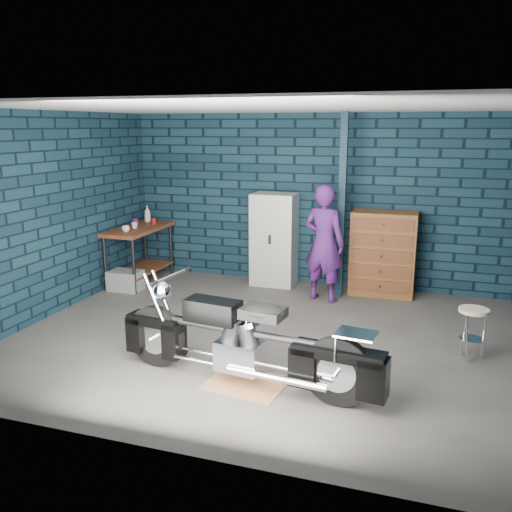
{
  "coord_description": "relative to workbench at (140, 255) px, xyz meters",
  "views": [
    {
      "loc": [
        1.8,
        -5.89,
        2.5
      ],
      "look_at": [
        -0.23,
        0.3,
        0.93
      ],
      "focal_mm": 38.0,
      "sensor_mm": 36.0,
      "label": 1
    }
  ],
  "objects": [
    {
      "name": "ground",
      "position": [
        2.68,
        -1.69,
        -0.46
      ],
      "size": [
        6.0,
        6.0,
        0.0
      ],
      "primitive_type": "plane",
      "color": "#54514E",
      "rests_on": "ground"
    },
    {
      "name": "tool_chest",
      "position": [
        3.83,
        0.54,
        0.18
      ],
      "size": [
        0.95,
        0.53,
        1.27
      ],
      "primitive_type": "cube",
      "color": "brown",
      "rests_on": "ground"
    },
    {
      "name": "motorcycle",
      "position": [
        2.85,
        -2.92,
        0.06
      ],
      "size": [
        2.42,
        0.93,
        1.04
      ],
      "primitive_type": null,
      "rotation": [
        0.0,
        0.0,
        -0.12
      ],
      "color": "black",
      "rests_on": "ground"
    },
    {
      "name": "person",
      "position": [
        3.04,
        -0.03,
        0.4
      ],
      "size": [
        0.71,
        0.56,
        1.71
      ],
      "primitive_type": "imported",
      "rotation": [
        0.0,
        0.0,
        2.87
      ],
      "color": "#4A1B67",
      "rests_on": "ground"
    },
    {
      "name": "locker",
      "position": [
        2.12,
        0.54,
        0.28
      ],
      "size": [
        0.69,
        0.49,
        1.47
      ],
      "primitive_type": "cube",
      "color": "beige",
      "rests_on": "ground"
    },
    {
      "name": "support_post",
      "position": [
        3.23,
        0.26,
        0.9
      ],
      "size": [
        0.1,
        0.1,
        2.7
      ],
      "primitive_type": "cube",
      "color": "#112737",
      "rests_on": "ground"
    },
    {
      "name": "room_walls",
      "position": [
        2.68,
        -1.14,
        1.45
      ],
      "size": [
        6.02,
        5.01,
        2.71
      ],
      "color": "#0E212F",
      "rests_on": "ground"
    },
    {
      "name": "cup_b",
      "position": [
        0.0,
        -0.12,
        0.5
      ],
      "size": [
        0.13,
        0.13,
        0.1
      ],
      "primitive_type": "imported",
      "rotation": [
        0.0,
        0.0,
        0.37
      ],
      "color": "beige",
      "rests_on": "workbench"
    },
    {
      "name": "shop_stool",
      "position": [
        4.99,
        -1.58,
        -0.16
      ],
      "size": [
        0.34,
        0.34,
        0.58
      ],
      "primitive_type": null,
      "rotation": [
        0.0,
        0.0,
        0.07
      ],
      "color": "beige",
      "rests_on": "ground"
    },
    {
      "name": "drip_mat",
      "position": [
        2.85,
        -2.92,
        -0.45
      ],
      "size": [
        0.82,
        0.66,
        0.01
      ],
      "primitive_type": "cube",
      "rotation": [
        0.0,
        0.0,
        -0.12
      ],
      "color": "#996E43",
      "rests_on": "ground"
    },
    {
      "name": "workbench",
      "position": [
        0.0,
        0.0,
        0.0
      ],
      "size": [
        0.6,
        1.4,
        0.91
      ],
      "primitive_type": "cube",
      "color": "brown",
      "rests_on": "ground"
    },
    {
      "name": "mug_purple",
      "position": [
        -0.11,
        0.09,
        0.52
      ],
      "size": [
        0.11,
        0.11,
        0.12
      ],
      "primitive_type": "cylinder",
      "rotation": [
        0.0,
        0.0,
        -0.35
      ],
      "color": "#4C175E",
      "rests_on": "workbench"
    },
    {
      "name": "storage_bin",
      "position": [
        0.02,
        -0.5,
        -0.3
      ],
      "size": [
        0.49,
        0.35,
        0.31
      ],
      "primitive_type": "cube",
      "color": "gray",
      "rests_on": "ground"
    },
    {
      "name": "mug_red",
      "position": [
        0.11,
        0.32,
        0.51
      ],
      "size": [
        0.08,
        0.08,
        0.1
      ],
      "primitive_type": "cylinder",
      "rotation": [
        0.0,
        0.0,
        -0.12
      ],
      "color": "maroon",
      "rests_on": "workbench"
    },
    {
      "name": "bottle",
      "position": [
        -0.12,
        0.52,
        0.59
      ],
      "size": [
        0.12,
        0.12,
        0.27
      ],
      "primitive_type": "imported",
      "rotation": [
        0.0,
        0.0,
        0.2
      ],
      "color": "gray",
      "rests_on": "workbench"
    },
    {
      "name": "cup_a",
      "position": [
        0.02,
        -0.41,
        0.5
      ],
      "size": [
        0.14,
        0.14,
        0.09
      ],
      "primitive_type": "imported",
      "rotation": [
        0.0,
        0.0,
        -0.19
      ],
      "color": "beige",
      "rests_on": "workbench"
    }
  ]
}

